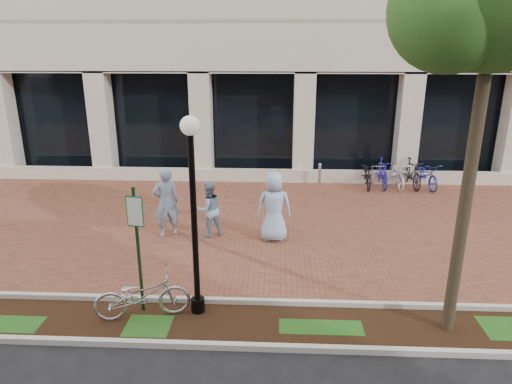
{
  "coord_description": "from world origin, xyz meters",
  "views": [
    {
      "loc": [
        1.0,
        -12.85,
        5.18
      ],
      "look_at": [
        0.42,
        -0.8,
        1.27
      ],
      "focal_mm": 32.0,
      "sensor_mm": 36.0,
      "label": 1
    }
  ],
  "objects_px": {
    "parking_sign": "(137,236)",
    "bike_rack_cluster": "(397,174)",
    "pedestrian_mid": "(209,209)",
    "bollard": "(320,174)",
    "pedestrian_left": "(166,202)",
    "pedestrian_right": "(274,207)",
    "locked_bicycle": "(142,295)",
    "lamppost": "(194,207)"
  },
  "relations": [
    {
      "from": "parking_sign",
      "to": "bike_rack_cluster",
      "type": "distance_m",
      "value": 11.5
    },
    {
      "from": "pedestrian_mid",
      "to": "bollard",
      "type": "xyz_separation_m",
      "value": [
        3.52,
        4.96,
        -0.34
      ]
    },
    {
      "from": "pedestrian_left",
      "to": "pedestrian_right",
      "type": "relative_size",
      "value": 1.03
    },
    {
      "from": "pedestrian_mid",
      "to": "bollard",
      "type": "height_order",
      "value": "pedestrian_mid"
    },
    {
      "from": "locked_bicycle",
      "to": "bollard",
      "type": "distance_m",
      "value": 10.01
    },
    {
      "from": "parking_sign",
      "to": "locked_bicycle",
      "type": "xyz_separation_m",
      "value": [
        0.08,
        -0.23,
        -1.17
      ]
    },
    {
      "from": "parking_sign",
      "to": "lamppost",
      "type": "bearing_deg",
      "value": 8.95
    },
    {
      "from": "locked_bicycle",
      "to": "pedestrian_left",
      "type": "height_order",
      "value": "pedestrian_left"
    },
    {
      "from": "parking_sign",
      "to": "pedestrian_left",
      "type": "distance_m",
      "value": 3.91
    },
    {
      "from": "pedestrian_left",
      "to": "bike_rack_cluster",
      "type": "distance_m",
      "value": 9.14
    },
    {
      "from": "lamppost",
      "to": "pedestrian_right",
      "type": "distance_m",
      "value": 4.17
    },
    {
      "from": "lamppost",
      "to": "pedestrian_left",
      "type": "height_order",
      "value": "lamppost"
    },
    {
      "from": "parking_sign",
      "to": "pedestrian_mid",
      "type": "xyz_separation_m",
      "value": [
        0.8,
        3.88,
        -0.86
      ]
    },
    {
      "from": "pedestrian_mid",
      "to": "bike_rack_cluster",
      "type": "bearing_deg",
      "value": -173.39
    },
    {
      "from": "parking_sign",
      "to": "pedestrian_mid",
      "type": "relative_size",
      "value": 1.65
    },
    {
      "from": "pedestrian_left",
      "to": "bollard",
      "type": "distance_m",
      "value": 6.89
    },
    {
      "from": "locked_bicycle",
      "to": "pedestrian_mid",
      "type": "height_order",
      "value": "pedestrian_mid"
    },
    {
      "from": "parking_sign",
      "to": "locked_bicycle",
      "type": "bearing_deg",
      "value": -63.25
    },
    {
      "from": "pedestrian_left",
      "to": "bollard",
      "type": "bearing_deg",
      "value": -158.22
    },
    {
      "from": "locked_bicycle",
      "to": "pedestrian_left",
      "type": "xyz_separation_m",
      "value": [
        -0.46,
        4.07,
        0.51
      ]
    },
    {
      "from": "pedestrian_left",
      "to": "pedestrian_right",
      "type": "distance_m",
      "value": 3.02
    },
    {
      "from": "pedestrian_mid",
      "to": "bollard",
      "type": "relative_size",
      "value": 1.76
    },
    {
      "from": "bike_rack_cluster",
      "to": "locked_bicycle",
      "type": "bearing_deg",
      "value": -131.94
    },
    {
      "from": "pedestrian_left",
      "to": "pedestrian_mid",
      "type": "relative_size",
      "value": 1.25
    },
    {
      "from": "pedestrian_left",
      "to": "bike_rack_cluster",
      "type": "height_order",
      "value": "pedestrian_left"
    },
    {
      "from": "bike_rack_cluster",
      "to": "bollard",
      "type": "bearing_deg",
      "value": 176.77
    },
    {
      "from": "pedestrian_right",
      "to": "locked_bicycle",
      "type": "bearing_deg",
      "value": 53.04
    },
    {
      "from": "bollard",
      "to": "parking_sign",
      "type": "bearing_deg",
      "value": -116.02
    },
    {
      "from": "bike_rack_cluster",
      "to": "pedestrian_right",
      "type": "bearing_deg",
      "value": -135.39
    },
    {
      "from": "locked_bicycle",
      "to": "pedestrian_right",
      "type": "height_order",
      "value": "pedestrian_right"
    },
    {
      "from": "pedestrian_right",
      "to": "pedestrian_mid",
      "type": "bearing_deg",
      "value": -9.82
    },
    {
      "from": "parking_sign",
      "to": "pedestrian_mid",
      "type": "bearing_deg",
      "value": 86.41
    },
    {
      "from": "parking_sign",
      "to": "pedestrian_right",
      "type": "distance_m",
      "value": 4.58
    },
    {
      "from": "lamppost",
      "to": "pedestrian_left",
      "type": "xyz_separation_m",
      "value": [
        -1.51,
        3.82,
        -1.26
      ]
    },
    {
      "from": "locked_bicycle",
      "to": "bike_rack_cluster",
      "type": "distance_m",
      "value": 11.57
    },
    {
      "from": "locked_bicycle",
      "to": "bike_rack_cluster",
      "type": "relative_size",
      "value": 0.62
    },
    {
      "from": "parking_sign",
      "to": "locked_bicycle",
      "type": "height_order",
      "value": "parking_sign"
    },
    {
      "from": "pedestrian_mid",
      "to": "bollard",
      "type": "distance_m",
      "value": 6.09
    },
    {
      "from": "lamppost",
      "to": "locked_bicycle",
      "type": "relative_size",
      "value": 2.13
    },
    {
      "from": "lamppost",
      "to": "parking_sign",
      "type": "bearing_deg",
      "value": -179.11
    },
    {
      "from": "locked_bicycle",
      "to": "bollard",
      "type": "height_order",
      "value": "locked_bicycle"
    },
    {
      "from": "lamppost",
      "to": "pedestrian_right",
      "type": "xyz_separation_m",
      "value": [
        1.5,
        3.67,
        -1.29
      ]
    }
  ]
}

